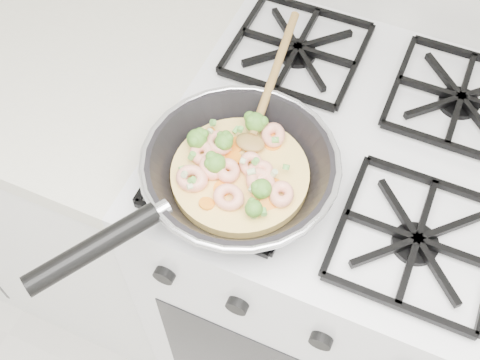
% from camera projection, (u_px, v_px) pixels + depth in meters
% --- Properties ---
extents(stove, '(0.60, 0.60, 0.92)m').
position_uv_depth(stove, '(320.00, 257.00, 1.36)').
color(stove, white).
rests_on(stove, ground).
extents(counter_left, '(1.00, 0.60, 0.90)m').
position_uv_depth(counter_left, '(29.00, 146.00, 1.55)').
color(counter_left, white).
rests_on(counter_left, ground).
extents(skillet, '(0.34, 0.60, 0.09)m').
position_uv_depth(skillet, '(237.00, 171.00, 0.89)').
color(skillet, black).
rests_on(skillet, stove).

